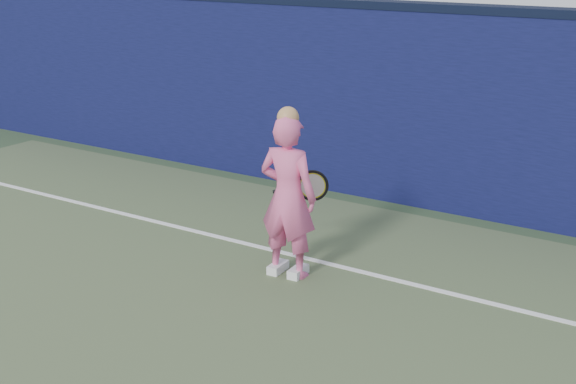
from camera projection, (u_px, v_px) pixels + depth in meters
The scene contains 4 objects.
backstop_wall at pixel (319, 98), 11.10m from camera, with size 24.00×0.40×2.50m, color #0B0F34.
wall_cap at pixel (320, 2), 10.71m from camera, with size 24.00×0.42×0.10m, color black.
player at pixel (288, 196), 8.12m from camera, with size 0.65×0.46×1.78m.
racket at pixel (310, 186), 8.51m from camera, with size 0.63×0.21×0.34m.
Camera 1 is at (5.63, -2.94, 3.35)m, focal length 50.00 mm.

